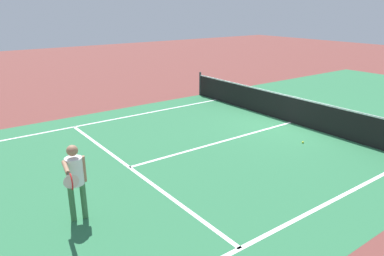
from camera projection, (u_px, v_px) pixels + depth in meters
ground_plane at (291, 123)px, 12.95m from camera, size 60.00×60.00×0.00m
court_surface_inbounds at (291, 122)px, 12.95m from camera, size 10.62×24.40×0.00m
line_sideline_left at (87, 124)px, 12.73m from camera, size 0.10×11.89×0.01m
line_sideline_right at (259, 239)px, 6.47m from camera, size 0.10×11.89×0.01m
line_service_near at (129, 167)px, 9.34m from camera, size 8.22×0.10×0.01m
line_center_service at (223, 141)px, 11.15m from camera, size 0.10×6.40×0.01m
net at (292, 109)px, 12.80m from camera, size 10.68×0.09×1.07m
player_near at (75, 175)px, 6.76m from camera, size 1.12×0.65×1.54m
tennis_ball_near_net at (303, 142)px, 10.98m from camera, size 0.07×0.07×0.07m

